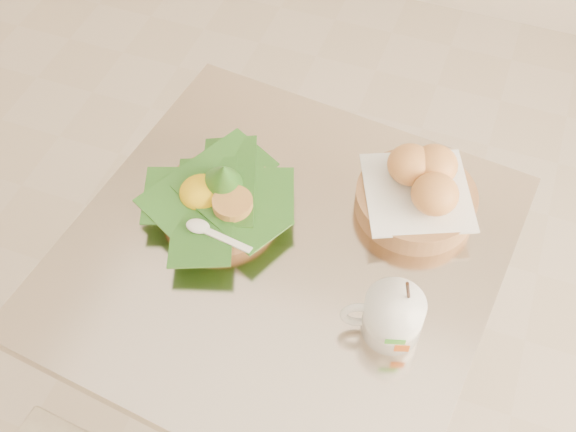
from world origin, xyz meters
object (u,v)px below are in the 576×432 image
(bread_basket, at_px, (420,190))
(coffee_mug, at_px, (391,316))
(rice_basket, at_px, (219,196))
(cafe_table, at_px, (283,315))

(bread_basket, relative_size, coffee_mug, 1.48)
(rice_basket, relative_size, bread_basket, 1.10)
(rice_basket, bearing_deg, cafe_table, -18.91)
(rice_basket, distance_m, bread_basket, 0.35)
(bread_basket, distance_m, coffee_mug, 0.25)
(cafe_table, height_order, bread_basket, bread_basket)
(cafe_table, bearing_deg, coffee_mug, -21.68)
(rice_basket, bearing_deg, coffee_mug, -20.61)
(cafe_table, distance_m, bread_basket, 0.37)
(cafe_table, xyz_separation_m, coffee_mug, (0.21, -0.08, 0.26))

